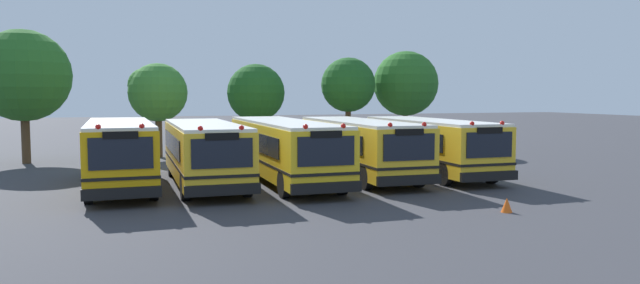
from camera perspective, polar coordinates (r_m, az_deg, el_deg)
name	(u,v)px	position (r m, az deg, el deg)	size (l,w,h in m)	color
ground_plane	(286,180)	(25.18, -3.37, -3.72)	(160.00, 160.00, 0.00)	#38383D
school_bus_0	(120,151)	(24.24, -18.86, -0.88)	(2.59, 9.62, 2.72)	#EAA80C
school_bus_1	(204,151)	(24.16, -11.17, -0.84)	(2.57, 9.77, 2.63)	yellow
school_bus_2	(284,148)	(24.93, -3.55, -0.55)	(2.52, 11.29, 2.67)	yellow
school_bus_3	(359,146)	(26.19, 3.82, -0.34)	(2.71, 10.21, 2.64)	yellow
school_bus_4	(430,144)	(27.31, 10.61, -0.21)	(2.57, 9.54, 2.64)	yellow
tree_0	(23,76)	(34.85, -26.82, 5.74)	(4.85, 4.85, 7.09)	#4C3823
tree_1	(156,92)	(35.53, -15.63, 4.73)	(3.39, 3.39, 5.48)	#4C3823
tree_2	(256,93)	(37.03, -6.26, 4.80)	(3.60, 3.60, 5.58)	#4C3823
tree_3	(349,83)	(36.69, 2.83, 5.70)	(3.38, 3.38, 5.96)	#4C3823
tree_4	(405,84)	(39.08, 8.28, 5.59)	(4.25, 4.25, 6.51)	#4C3823
traffic_cone	(507,205)	(19.19, 17.66, -5.84)	(0.35, 0.35, 0.46)	#EA5914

